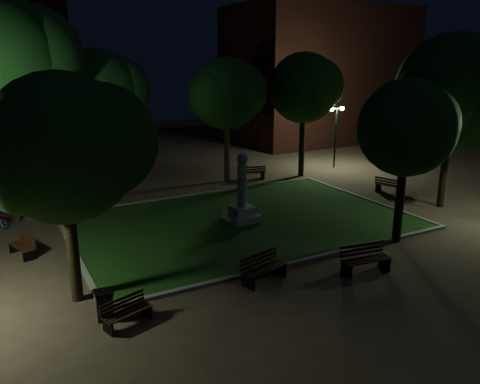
# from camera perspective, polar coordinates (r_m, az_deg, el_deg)

# --- Properties ---
(ground) EXTENTS (80.00, 80.00, 0.00)m
(ground) POSITION_cam_1_polar(r_m,az_deg,el_deg) (20.43, 2.97, -5.29)
(ground) COLOR #503B2A
(lawn) EXTENTS (15.00, 10.00, 0.08)m
(lawn) POSITION_cam_1_polar(r_m,az_deg,el_deg) (22.04, 0.26, -3.56)
(lawn) COLOR #1F4313
(lawn) RESTS_ON ground
(lawn_kerb) EXTENTS (15.40, 10.40, 0.12)m
(lawn_kerb) POSITION_cam_1_polar(r_m,az_deg,el_deg) (22.04, 0.26, -3.51)
(lawn_kerb) COLOR slate
(lawn_kerb) RESTS_ON ground
(monument) EXTENTS (1.40, 1.40, 3.20)m
(monument) POSITION_cam_1_polar(r_m,az_deg,el_deg) (21.76, 0.26, -1.28)
(monument) COLOR gray
(monument) RESTS_ON lawn
(building_far) EXTENTS (16.00, 10.00, 12.00)m
(building_far) POSITION_cam_1_polar(r_m,az_deg,el_deg) (45.82, 9.48, 13.89)
(building_far) COLOR #461B13
(building_far) RESTS_ON ground
(tree_west) EXTENTS (5.46, 4.46, 7.10)m
(tree_west) POSITION_cam_1_polar(r_m,az_deg,el_deg) (14.56, -20.45, 5.03)
(tree_west) COLOR black
(tree_west) RESTS_ON ground
(tree_north_wl) EXTENTS (5.77, 4.71, 7.97)m
(tree_north_wl) POSITION_cam_1_polar(r_m,az_deg,el_deg) (27.59, -16.83, 11.54)
(tree_north_wl) COLOR black
(tree_north_wl) RESTS_ON ground
(tree_north_er) EXTENTS (5.25, 4.29, 7.55)m
(tree_north_er) POSITION_cam_1_polar(r_m,az_deg,el_deg) (28.61, -1.48, 11.89)
(tree_north_er) COLOR black
(tree_north_er) RESTS_ON ground
(tree_ne) EXTENTS (5.41, 4.42, 7.87)m
(tree_ne) POSITION_cam_1_polar(r_m,az_deg,el_deg) (30.30, 7.96, 12.45)
(tree_ne) COLOR black
(tree_ne) RESTS_ON ground
(tree_east) EXTENTS (7.03, 5.74, 8.69)m
(tree_east) POSITION_cam_1_polar(r_m,az_deg,el_deg) (25.61, 24.77, 10.97)
(tree_east) COLOR black
(tree_east) RESTS_ON ground
(tree_se) EXTENTS (4.75, 3.87, 6.71)m
(tree_se) POSITION_cam_1_polar(r_m,az_deg,el_deg) (19.76, 19.86, 7.37)
(tree_se) COLOR black
(tree_se) RESTS_ON ground
(tree_far_north) EXTENTS (5.13, 4.19, 7.41)m
(tree_far_north) POSITION_cam_1_polar(r_m,az_deg,el_deg) (30.36, -16.84, 11.28)
(tree_far_north) COLOR black
(tree_far_north) RESTS_ON ground
(lamppost_ne) EXTENTS (1.18, 0.28, 4.26)m
(lamppost_ne) POSITION_cam_1_polar(r_m,az_deg,el_deg) (33.38, 11.63, 7.98)
(lamppost_ne) COLOR black
(lamppost_ne) RESTS_ON ground
(bench_near_left) EXTENTS (1.83, 1.00, 0.95)m
(bench_near_left) POSITION_cam_1_polar(r_m,az_deg,el_deg) (16.25, 2.81, -9.33)
(bench_near_left) COLOR black
(bench_near_left) RESTS_ON ground
(bench_near_right) EXTENTS (1.90, 0.89, 1.00)m
(bench_near_right) POSITION_cam_1_polar(r_m,az_deg,el_deg) (17.46, 14.99, -7.95)
(bench_near_right) COLOR black
(bench_near_right) RESTS_ON ground
(bench_west_near) EXTENTS (1.53, 0.91, 0.79)m
(bench_west_near) POSITION_cam_1_polar(r_m,az_deg,el_deg) (14.19, -13.69, -14.08)
(bench_west_near) COLOR black
(bench_west_near) RESTS_ON ground
(bench_left_side) EXTENTS (0.93, 1.51, 0.78)m
(bench_left_side) POSITION_cam_1_polar(r_m,az_deg,el_deg) (20.06, -24.91, -6.09)
(bench_left_side) COLOR black
(bench_left_side) RESTS_ON ground
(bench_right_side) EXTENTS (1.06, 1.79, 0.93)m
(bench_right_side) POSITION_cam_1_polar(r_m,az_deg,el_deg) (27.88, 17.82, 0.67)
(bench_right_side) COLOR black
(bench_right_side) RESTS_ON ground
(bench_far_side) EXTENTS (1.76, 0.93, 0.92)m
(bench_far_side) POSITION_cam_1_polar(r_m,az_deg,el_deg) (29.66, 1.46, 2.31)
(bench_far_side) COLOR black
(bench_far_side) RESTS_ON ground
(trash_bin) EXTENTS (0.57, 0.57, 0.89)m
(trash_bin) POSITION_cam_1_polar(r_m,az_deg,el_deg) (14.59, -16.18, -13.07)
(trash_bin) COLOR black
(trash_bin) RESTS_ON ground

